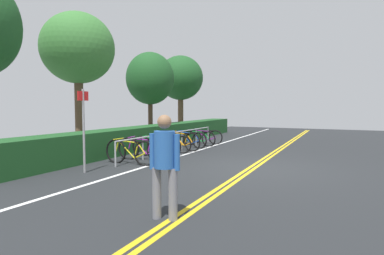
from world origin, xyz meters
TOP-DOWN VIEW (x-y plane):
  - ground_plane at (0.00, 0.00)m, footprint 34.65×12.92m
  - centre_line_yellow_inner at (0.00, -0.08)m, footprint 31.18×0.10m
  - centre_line_yellow_outer at (0.00, 0.08)m, footprint 31.18×0.10m
  - bike_lane_stripe_white at (0.00, 2.83)m, footprint 31.18×0.12m
  - bike_rack at (1.89, 3.58)m, footprint 6.97×0.05m
  - bicycle_0 at (-1.03, 3.46)m, footprint 0.46×1.84m
  - bicycle_1 at (-0.25, 3.53)m, footprint 0.46×1.77m
  - bicycle_2 at (0.65, 3.56)m, footprint 0.61×1.71m
  - bicycle_3 at (1.49, 3.54)m, footprint 0.66×1.61m
  - bicycle_4 at (2.34, 3.48)m, footprint 0.46×1.79m
  - bicycle_5 at (3.23, 3.60)m, footprint 0.46×1.79m
  - bicycle_6 at (4.01, 3.46)m, footprint 0.46×1.69m
  - bicycle_7 at (4.77, 3.49)m, footprint 0.46×1.71m
  - pedestrian at (-4.62, 0.17)m, footprint 0.32×0.49m
  - sign_post_near at (-2.54, 3.81)m, footprint 0.36×0.06m
  - hedge_backdrop at (3.39, 5.19)m, footprint 15.92×1.05m
  - tree_mid at (0.51, 6.97)m, footprint 2.77×2.77m
  - tree_far_right at (4.63, 6.38)m, footprint 2.36×2.36m
  - tree_extra at (8.79, 6.84)m, footprint 2.77×2.77m

SIDE VIEW (x-z plane):
  - ground_plane at x=0.00m, z-range -0.05..0.00m
  - centre_line_yellow_inner at x=0.00m, z-range 0.00..0.00m
  - centre_line_yellow_outer at x=0.00m, z-range 0.00..0.00m
  - bike_lane_stripe_white at x=0.00m, z-range 0.00..0.00m
  - bicycle_7 at x=4.77m, z-range -0.02..0.67m
  - bicycle_3 at x=1.49m, z-range -0.02..0.68m
  - bicycle_6 at x=4.01m, z-range -0.02..0.69m
  - bicycle_5 at x=3.23m, z-range -0.02..0.70m
  - bicycle_2 at x=0.65m, z-range -0.02..0.72m
  - bicycle_4 at x=2.34m, z-range -0.02..0.75m
  - bicycle_1 at x=-0.25m, z-range -0.02..0.75m
  - bicycle_0 at x=-1.03m, z-range -0.02..0.76m
  - hedge_backdrop at x=3.39m, z-range 0.00..0.90m
  - bike_rack at x=1.89m, z-range 0.19..0.94m
  - pedestrian at x=-4.62m, z-range 0.12..1.73m
  - sign_post_near at x=-2.54m, z-range 0.23..2.41m
  - tree_far_right at x=4.63m, z-range 0.90..5.29m
  - tree_extra at x=8.79m, z-range 1.03..5.87m
  - tree_mid at x=0.51m, z-range 1.27..6.57m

